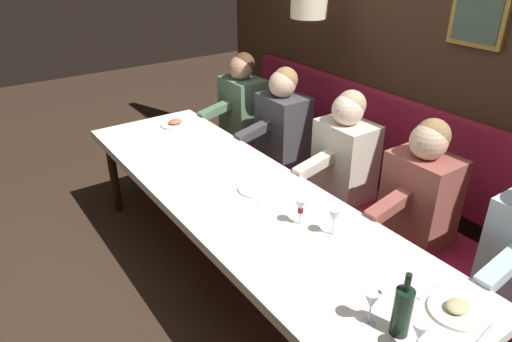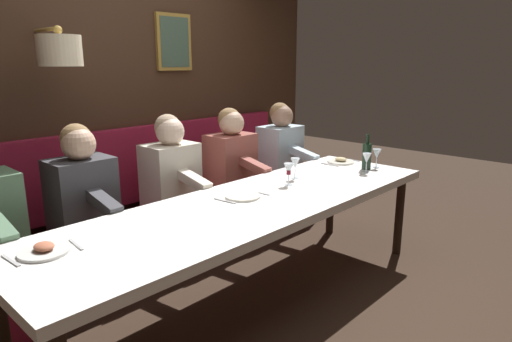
{
  "view_description": "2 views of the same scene",
  "coord_description": "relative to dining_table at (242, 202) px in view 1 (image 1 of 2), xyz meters",
  "views": [
    {
      "loc": [
        -1.36,
        -2.1,
        2.19
      ],
      "look_at": [
        0.05,
        -0.08,
        0.92
      ],
      "focal_mm": 32.78,
      "sensor_mm": 36.0,
      "label": 1
    },
    {
      "loc": [
        -1.92,
        2.02,
        1.63
      ],
      "look_at": [
        0.05,
        -0.08,
        0.92
      ],
      "focal_mm": 31.2,
      "sensor_mm": 36.0,
      "label": 2
    }
  ],
  "objects": [
    {
      "name": "diner_middle",
      "position": [
        0.88,
        0.01,
        0.13
      ],
      "size": [
        0.6,
        0.4,
        0.79
      ],
      "color": "beige",
      "rests_on": "banquette_bench"
    },
    {
      "name": "dining_table",
      "position": [
        0.0,
        0.0,
        0.0
      ],
      "size": [
        0.9,
        3.11,
        0.74
      ],
      "color": "white",
      "rests_on": "ground_plane"
    },
    {
      "name": "place_setting_2",
      "position": [
        0.17,
        1.27,
        0.07
      ],
      "size": [
        0.24,
        0.32,
        0.05
      ],
      "color": "silver",
      "rests_on": "dining_table"
    },
    {
      "name": "diner_farthest",
      "position": [
        0.88,
        1.33,
        0.13
      ],
      "size": [
        0.6,
        0.4,
        0.79
      ],
      "color": "#567A5B",
      "rests_on": "banquette_bench"
    },
    {
      "name": "wine_glass_0",
      "position": [
        0.08,
        -0.47,
        0.17
      ],
      "size": [
        0.07,
        0.07,
        0.16
      ],
      "color": "silver",
      "rests_on": "dining_table"
    },
    {
      "name": "wine_glass_1",
      "position": [
        -0.15,
        -1.19,
        0.17
      ],
      "size": [
        0.07,
        0.07,
        0.16
      ],
      "color": "silver",
      "rests_on": "dining_table"
    },
    {
      "name": "place_setting_1",
      "position": [
        0.2,
        -1.37,
        0.07
      ],
      "size": [
        0.24,
        0.32,
        0.05
      ],
      "color": "silver",
      "rests_on": "dining_table"
    },
    {
      "name": "wine_glass_2",
      "position": [
        -0.13,
        -1.41,
        0.17
      ],
      "size": [
        0.07,
        0.07,
        0.16
      ],
      "color": "silver",
      "rests_on": "dining_table"
    },
    {
      "name": "wine_glass_3",
      "position": [
        0.16,
        -0.64,
        0.17
      ],
      "size": [
        0.07,
        0.07,
        0.16
      ],
      "color": "silver",
      "rests_on": "dining_table"
    },
    {
      "name": "diner_far",
      "position": [
        0.88,
        0.73,
        0.13
      ],
      "size": [
        0.6,
        0.4,
        0.79
      ],
      "color": "#3D3D42",
      "rests_on": "banquette_bench"
    },
    {
      "name": "diner_near",
      "position": [
        0.88,
        -0.65,
        0.13
      ],
      "size": [
        0.6,
        0.4,
        0.79
      ],
      "color": "#934C42",
      "rests_on": "banquette_bench"
    },
    {
      "name": "ground_plane",
      "position": [
        0.0,
        0.0,
        -0.68
      ],
      "size": [
        12.0,
        12.0,
        0.0
      ],
      "primitive_type": "plane",
      "color": "#332319"
    },
    {
      "name": "wine_bottle",
      "position": [
        -0.09,
        -1.3,
        0.17
      ],
      "size": [
        0.08,
        0.08,
        0.3
      ],
      "color": "black",
      "rests_on": "dining_table"
    },
    {
      "name": "banquette_bench",
      "position": [
        0.89,
        0.0,
        -0.46
      ],
      "size": [
        0.52,
        3.31,
        0.45
      ],
      "primitive_type": "cube",
      "color": "maroon",
      "rests_on": "ground_plane"
    },
    {
      "name": "back_wall_panel",
      "position": [
        1.46,
        0.0,
        0.68
      ],
      "size": [
        0.59,
        4.51,
        2.9
      ],
      "color": "#382316",
      "rests_on": "ground_plane"
    },
    {
      "name": "place_setting_0",
      "position": [
        0.11,
        -0.01,
        0.06
      ],
      "size": [
        0.24,
        0.32,
        0.01
      ],
      "color": "silver",
      "rests_on": "dining_table"
    }
  ]
}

